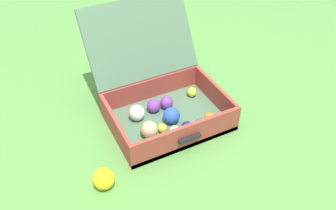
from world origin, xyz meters
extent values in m
plane|color=#569342|center=(0.00, 0.00, 0.00)|extent=(16.00, 16.00, 0.00)
cube|color=#4C7051|center=(-0.09, -0.04, 0.01)|extent=(0.56, 0.41, 0.03)
cube|color=#9E3D33|center=(-0.36, -0.04, 0.07)|extent=(0.02, 0.41, 0.14)
cube|color=#9E3D33|center=(0.18, -0.04, 0.07)|extent=(0.02, 0.41, 0.14)
cube|color=#9E3D33|center=(-0.09, -0.23, 0.07)|extent=(0.52, 0.02, 0.14)
cube|color=#9E3D33|center=(-0.09, 0.16, 0.07)|extent=(0.52, 0.02, 0.14)
cube|color=#4C7051|center=(-0.09, 0.27, 0.31)|extent=(0.56, 0.23, 0.36)
cube|color=black|center=(-0.09, -0.25, 0.08)|extent=(0.11, 0.02, 0.02)
sphere|color=orange|center=(0.08, -0.15, 0.05)|extent=(0.05, 0.05, 0.05)
sphere|color=white|center=(-0.23, 0.03, 0.06)|extent=(0.08, 0.08, 0.08)
sphere|color=#D1B784|center=(-0.23, -0.11, 0.07)|extent=(0.08, 0.08, 0.08)
sphere|color=white|center=(-0.11, -0.15, 0.05)|extent=(0.04, 0.04, 0.04)
sphere|color=purple|center=(-0.13, 0.04, 0.06)|extent=(0.07, 0.07, 0.07)
sphere|color=purple|center=(-0.06, 0.04, 0.06)|extent=(0.07, 0.07, 0.07)
sphere|color=blue|center=(0.01, -0.17, 0.05)|extent=(0.05, 0.05, 0.05)
sphere|color=#CCDB38|center=(0.10, 0.07, 0.05)|extent=(0.05, 0.05, 0.05)
sphere|color=blue|center=(-0.09, -0.07, 0.07)|extent=(0.08, 0.08, 0.08)
sphere|color=#CCDB38|center=(-0.16, -0.11, 0.05)|extent=(0.05, 0.05, 0.05)
sphere|color=navy|center=(-0.05, -0.16, 0.05)|extent=(0.06, 0.06, 0.06)
sphere|color=yellow|center=(-0.50, -0.27, 0.05)|extent=(0.09, 0.09, 0.09)
camera|label=1|loc=(-0.68, -1.20, 1.21)|focal=37.82mm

